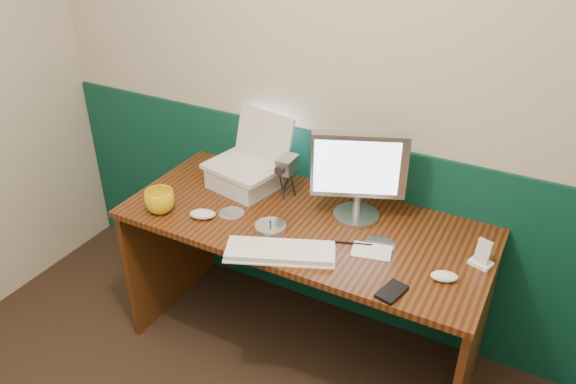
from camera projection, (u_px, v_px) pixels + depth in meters
The scene contains 19 objects.
back_wall at pixel (371, 89), 2.41m from camera, with size 3.50×0.04×2.50m, color #B8B09C.
wainscot at pixel (359, 234), 2.78m from camera, with size 3.48×0.02×1.00m, color #062E24.
desk at pixel (303, 287), 2.62m from camera, with size 1.60×0.70×0.75m, color #351509.
laptop_riser at pixel (244, 178), 2.66m from camera, with size 0.28×0.24×0.10m, color silver.
laptop at pixel (242, 143), 2.56m from camera, with size 0.33×0.25×0.27m, color silver, non-canonical shape.
monitor at pixel (359, 177), 2.36m from camera, with size 0.40×0.11×0.40m, color #A2A3A7, non-canonical shape.
keyboard at pixel (280, 252), 2.21m from camera, with size 0.43×0.14×0.02m, color white.
mouse_right at pixel (444, 276), 2.08m from camera, with size 0.10×0.06×0.03m, color white.
mouse_left at pixel (203, 214), 2.44m from camera, with size 0.12×0.07×0.04m, color silver.
mug at pixel (160, 201), 2.47m from camera, with size 0.13×0.13×0.10m, color gold.
camcorder at pixel (287, 178), 2.56m from camera, with size 0.09×0.13×0.20m, color #B5B4BA, non-canonical shape.
cd_spindle at pixel (270, 228), 2.36m from camera, with size 0.13×0.13×0.03m, color silver.
cd_loose_a at pixel (232, 213), 2.48m from camera, with size 0.11×0.11×0.00m, color silver.
cd_loose_b at pixel (379, 245), 2.28m from camera, with size 0.13×0.13×0.00m, color silver.
pen at pixel (354, 243), 2.28m from camera, with size 0.01×0.01×0.15m, color black.
papers at pixel (372, 251), 2.24m from camera, with size 0.16×0.10×0.00m, color white.
dock at pixel (481, 263), 2.16m from camera, with size 0.08×0.06×0.02m, color white.
music_player at pixel (483, 251), 2.13m from camera, with size 0.06×0.01×0.10m, color white.
pda at pixel (392, 292), 2.02m from camera, with size 0.07×0.12×0.01m, color black.
Camera 1 is at (0.77, -0.45, 2.08)m, focal length 35.00 mm.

